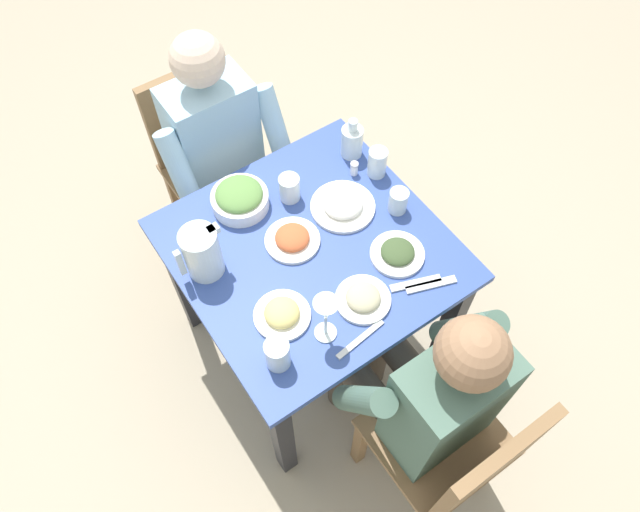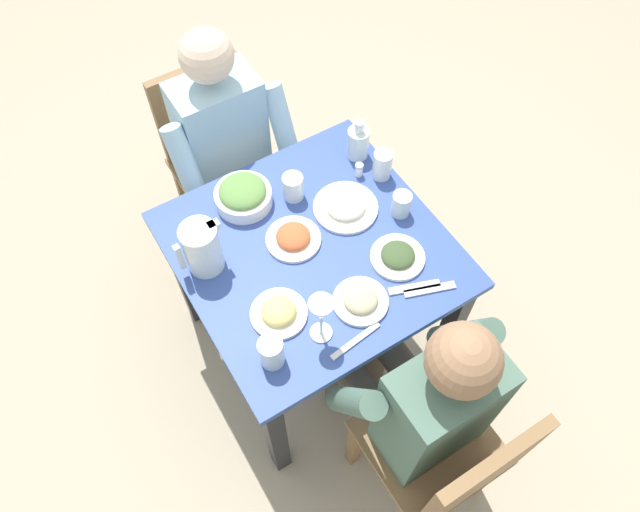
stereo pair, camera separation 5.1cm
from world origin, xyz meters
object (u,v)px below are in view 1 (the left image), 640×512
object	(u,v)px
plate_rice_curry	(292,239)
water_glass_far_left	(377,163)
water_glass_near_right	(289,188)
oil_carafe	(352,143)
chair_far	(457,454)
chair_near	(208,156)
plate_beans	(363,298)
water_glass_center	(277,354)
salt_shaker	(354,168)
plate_yoghurt	(343,205)
plate_dolmas	(397,253)
diner_far	(422,386)
water_glass_near_left	(398,201)
salad_bowl	(240,198)
diner_near	(228,163)
plate_fries	(282,314)
dining_table	(311,268)
water_pitcher	(202,253)
wine_glass	(326,312)

from	to	relation	value
plate_rice_curry	water_glass_far_left	bearing A→B (deg)	-169.07
water_glass_near_right	oil_carafe	distance (m)	0.30
chair_far	water_glass_near_right	size ratio (longest dim) A/B	8.87
chair_near	plate_beans	xyz separation A→B (m)	(-0.04, 1.03, 0.26)
water_glass_center	salt_shaker	xyz separation A→B (m)	(-0.61, -0.46, -0.03)
plate_yoghurt	plate_dolmas	size ratio (longest dim) A/B	1.25
chair_near	plate_rice_curry	bearing A→B (deg)	87.97
diner_far	water_glass_near_left	xyz separation A→B (m)	(-0.31, -0.53, 0.14)
plate_beans	salad_bowl	bearing A→B (deg)	-76.99
plate_rice_curry	water_glass_far_left	xyz separation A→B (m)	(-0.41, -0.08, 0.04)
diner_near	diner_far	size ratio (longest dim) A/B	1.00
water_glass_near_left	chair_near	bearing A→B (deg)	-66.50
diner_near	plate_yoghurt	bearing A→B (deg)	111.89
chair_near	plate_fries	bearing A→B (deg)	77.59
salad_bowl	plate_rice_curry	distance (m)	0.24
salad_bowl	plate_fries	world-z (taller)	salad_bowl
diner_far	water_glass_far_left	size ratio (longest dim) A/B	10.38
dining_table	chair_far	xyz separation A→B (m)	(-0.03, 0.77, -0.11)
plate_rice_curry	water_glass_center	xyz separation A→B (m)	(0.27, 0.34, 0.04)
water_glass_far_left	water_glass_near_right	xyz separation A→B (m)	(0.32, -0.08, -0.01)
chair_near	water_glass_near_left	size ratio (longest dim) A/B	9.64
plate_fries	water_glass_near_left	size ratio (longest dim) A/B	1.98
water_pitcher	plate_fries	distance (m)	0.32
salt_shaker	water_pitcher	bearing A→B (deg)	4.81
water_glass_center	oil_carafe	distance (m)	0.86
chair_near	water_pitcher	xyz separation A→B (m)	(0.31, 0.64, 0.34)
diner_near	plate_beans	bearing A→B (deg)	92.47
salad_bowl	water_glass_near_left	size ratio (longest dim) A/B	2.21
dining_table	plate_dolmas	xyz separation A→B (m)	(-0.22, 0.19, 0.14)
plate_fries	wine_glass	world-z (taller)	wine_glass
plate_beans	oil_carafe	bearing A→B (deg)	-122.66
dining_table	diner_far	size ratio (longest dim) A/B	0.74
plate_beans	water_pitcher	bearing A→B (deg)	-47.70
water_glass_near_right	wine_glass	xyz separation A→B (m)	(0.20, 0.50, 0.09)
water_pitcher	water_glass_far_left	distance (m)	0.70
water_pitcher	water_glass_near_right	xyz separation A→B (m)	(-0.39, -0.09, -0.05)
chair_far	water_glass_near_right	xyz separation A→B (m)	(-0.03, -0.99, 0.29)
oil_carafe	salt_shaker	world-z (taller)	oil_carafe
dining_table	chair_far	bearing A→B (deg)	92.34
water_glass_near_right	salt_shaker	world-z (taller)	water_glass_near_right
plate_rice_curry	salt_shaker	distance (m)	0.37
plate_yoghurt	plate_beans	bearing A→B (deg)	64.26
salad_bowl	salt_shaker	world-z (taller)	salad_bowl
water_glass_far_left	oil_carafe	bearing A→B (deg)	-81.93
oil_carafe	plate_rice_curry	bearing A→B (deg)	27.75
oil_carafe	water_glass_near_right	bearing A→B (deg)	8.34
water_glass_near_left	salt_shaker	world-z (taller)	water_glass_near_left
oil_carafe	salt_shaker	size ratio (longest dim) A/B	3.05
plate_dolmas	diner_far	bearing A→B (deg)	63.63
water_pitcher	plate_yoghurt	world-z (taller)	water_pitcher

